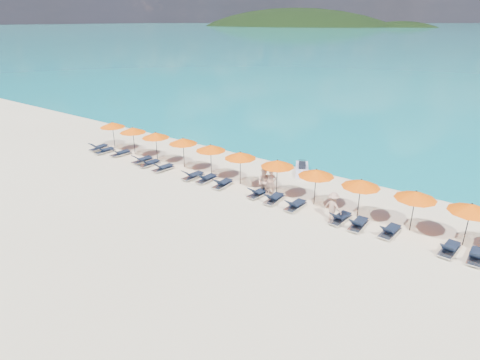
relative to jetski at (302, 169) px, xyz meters
The scene contains 35 objects.
ground 9.09m from the jetski, 96.53° to the right, with size 1400.00×1400.00×0.00m, color beige.
headland_main 611.58m from the jetski, 119.55° to the left, with size 374.00×242.00×126.50m.
headland_small 572.40m from the jetski, 105.33° to the left, with size 162.00×126.00×85.50m.
jetski is the anchor object (origin of this frame).
beachgoer_a 4.59m from the jetski, 86.36° to the right, with size 0.62×0.41×1.70m, color tan.
beachgoer_b 4.82m from the jetski, 91.03° to the right, with size 0.85×0.49×1.76m, color tan.
beachgoer_c 7.21m from the jetski, 48.53° to the right, with size 1.07×0.50×1.66m, color tan.
umbrella_0 16.43m from the jetski, 165.65° to the right, with size 2.10×2.10×2.28m.
umbrella_1 13.85m from the jetski, 162.46° to the right, with size 2.10×2.10×2.28m.
umbrella_2 11.39m from the jetski, 158.59° to the right, with size 2.10×2.10×2.28m.
umbrella_3 8.83m from the jetski, 152.49° to the right, with size 2.10×2.10×2.28m.
umbrella_4 6.66m from the jetski, 140.89° to the right, with size 2.10×2.10×2.28m.
umbrella_5 5.08m from the jetski, 119.90° to the right, with size 2.10×2.10×2.28m.
umbrella_6 4.43m from the jetski, 84.43° to the right, with size 2.10×2.10×2.28m.
umbrella_7 5.40m from the jetski, 53.53° to the right, with size 2.10×2.10×2.28m.
umbrella_8 7.26m from the jetski, 35.87° to the right, with size 2.10×2.10×2.28m.
umbrella_9 9.57m from the jetski, 25.22° to the right, with size 2.10×2.10×2.28m.
umbrella_10 11.84m from the jetski, 19.97° to the right, with size 2.10×2.10×2.28m.
lounger_0 17.25m from the jetski, 162.31° to the right, with size 0.77×1.75×0.66m.
lounger_1 16.26m from the jetski, 160.37° to the right, with size 0.70×1.73×0.66m.
lounger_2 14.63m from the jetski, 159.44° to the right, with size 0.77×1.75×0.66m.
lounger_3 12.16m from the jetski, 154.62° to the right, with size 0.77×1.75×0.66m.
lounger_4 11.35m from the jetski, 151.49° to the right, with size 0.79×1.75×0.66m.
lounger_5 10.04m from the jetski, 146.86° to the right, with size 0.78×1.75×0.66m.
lounger_6 7.74m from the jetski, 136.08° to the right, with size 0.75×1.74×0.66m.
lounger_7 6.87m from the jetski, 130.56° to the right, with size 0.63×1.70×0.66m.
lounger_8 6.08m from the jetski, 119.72° to the right, with size 0.72×1.73×0.66m.
lounger_9 5.14m from the jetski, 93.06° to the right, with size 0.79×1.76×0.66m.
lounger_10 5.35m from the jetski, 79.88° to the right, with size 0.71×1.73×0.66m.
lounger_11 5.85m from the jetski, 65.39° to the right, with size 0.69×1.72×0.66m.
lounger_12 7.39m from the jetski, 45.50° to the right, with size 0.78×1.75×0.66m.
lounger_13 8.22m from the jetski, 40.64° to the right, with size 0.66×1.72×0.66m.
lounger_14 9.36m from the jetski, 33.27° to the right, with size 0.76×1.75×0.66m.
lounger_15 11.81m from the jetski, 26.02° to the right, with size 0.79×1.75×0.66m.
lounger_16 12.81m from the jetski, 23.65° to the right, with size 0.63×1.70×0.66m.
Camera 1 is at (13.39, -15.10, 10.28)m, focal length 30.00 mm.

